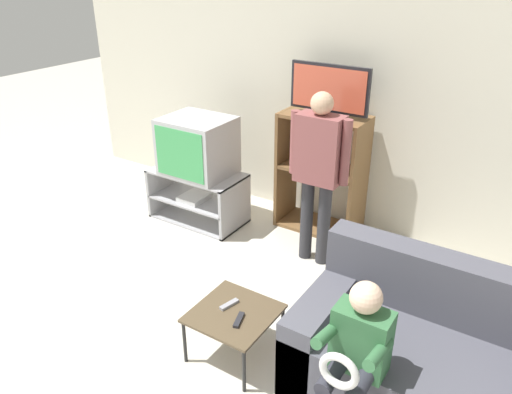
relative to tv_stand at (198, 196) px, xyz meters
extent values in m
cube|color=silver|center=(1.12, 0.79, 1.04)|extent=(6.40, 0.06, 2.60)
cube|color=#A8A8AD|center=(0.00, 0.00, -0.25)|extent=(0.95, 0.50, 0.02)
cube|color=#A8A8AD|center=(0.00, 0.00, -0.02)|extent=(0.91, 0.50, 0.02)
cube|color=#A8A8AD|center=(0.00, 0.00, 0.25)|extent=(0.95, 0.50, 0.02)
cube|color=#A8A8AD|center=(-0.46, 0.00, 0.00)|extent=(0.03, 0.50, 0.52)
cube|color=#A8A8AD|center=(0.46, 0.00, 0.00)|extent=(0.03, 0.50, 0.52)
cube|color=silver|center=(0.00, -0.06, 0.01)|extent=(0.24, 0.28, 0.05)
cube|color=#B2B2B7|center=(0.02, 0.01, 0.54)|extent=(0.64, 0.55, 0.56)
cube|color=#3FA559|center=(0.02, -0.26, 0.54)|extent=(0.56, 0.01, 0.48)
cube|color=brown|center=(0.73, 0.51, 0.32)|extent=(0.03, 0.42, 1.16)
cube|color=brown|center=(1.50, 0.51, 0.32)|extent=(0.03, 0.42, 1.16)
cube|color=brown|center=(1.11, 0.51, -0.24)|extent=(0.74, 0.42, 0.03)
cube|color=brown|center=(1.11, 0.51, 0.38)|extent=(0.74, 0.42, 0.03)
cube|color=brown|center=(1.11, 0.51, 0.89)|extent=(0.74, 0.42, 0.03)
cube|color=black|center=(0.97, 0.45, 0.51)|extent=(0.18, 0.04, 0.22)
cube|color=black|center=(1.15, 0.49, 0.92)|extent=(0.26, 0.20, 0.04)
cube|color=black|center=(1.15, 0.49, 1.15)|extent=(0.74, 0.04, 0.42)
cube|color=#D8593F|center=(1.15, 0.47, 1.15)|extent=(0.69, 0.01, 0.37)
cube|color=brown|center=(1.42, -1.39, 0.09)|extent=(0.52, 0.52, 0.02)
cylinder|color=black|center=(1.19, -1.63, -0.09)|extent=(0.02, 0.02, 0.34)
cylinder|color=black|center=(1.66, -1.63, -0.09)|extent=(0.02, 0.02, 0.34)
cylinder|color=black|center=(1.19, -1.16, -0.09)|extent=(0.02, 0.02, 0.34)
cylinder|color=black|center=(1.66, -1.16, -0.09)|extent=(0.02, 0.02, 0.34)
cube|color=#232328|center=(1.50, -1.45, 0.11)|extent=(0.08, 0.15, 0.02)
cube|color=gray|center=(1.36, -1.35, 0.11)|extent=(0.07, 0.15, 0.02)
cube|color=#4C4C56|center=(2.57, -1.13, -0.03)|extent=(1.47, 0.85, 0.44)
cube|color=#4C4C56|center=(2.57, -0.81, 0.40)|extent=(1.47, 0.20, 0.42)
cube|color=#4C4C56|center=(1.95, -1.13, 0.03)|extent=(0.22, 0.85, 0.56)
cylinder|color=#2D2D33|center=(1.25, -0.04, 0.13)|extent=(0.11, 0.11, 0.76)
cylinder|color=#2D2D33|center=(1.42, -0.04, 0.13)|extent=(0.11, 0.11, 0.76)
cube|color=#8C4C4C|center=(1.34, -0.04, 0.79)|extent=(0.38, 0.20, 0.57)
cylinder|color=#8C4C4C|center=(1.11, -0.04, 0.81)|extent=(0.08, 0.08, 0.54)
cylinder|color=#8C4C4C|center=(1.56, -0.04, 0.81)|extent=(0.08, 0.08, 0.54)
sphere|color=#DBAD89|center=(1.34, -0.04, 1.17)|extent=(0.18, 0.18, 0.18)
cylinder|color=#2D2D38|center=(2.25, -1.64, 0.23)|extent=(0.09, 0.30, 0.09)
cylinder|color=#2D2D38|center=(2.40, -1.64, 0.23)|extent=(0.09, 0.30, 0.09)
cube|color=#33663D|center=(2.32, -1.49, 0.38)|extent=(0.30, 0.17, 0.38)
cylinder|color=#33663D|center=(2.19, -1.62, 0.45)|extent=(0.06, 0.31, 0.14)
cylinder|color=#33663D|center=(2.46, -1.62, 0.45)|extent=(0.06, 0.31, 0.14)
sphere|color=beige|center=(2.32, -1.49, 0.65)|extent=(0.17, 0.17, 0.17)
torus|color=silver|center=(2.32, -1.78, 0.40)|extent=(0.21, 0.04, 0.21)
camera|label=1|loc=(2.95, -3.50, 2.21)|focal=35.00mm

